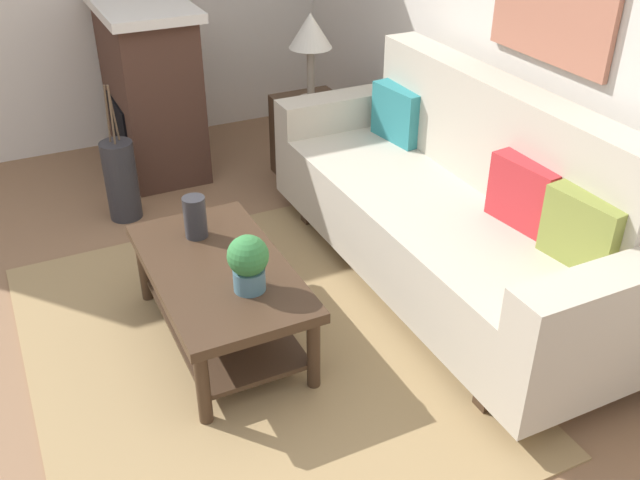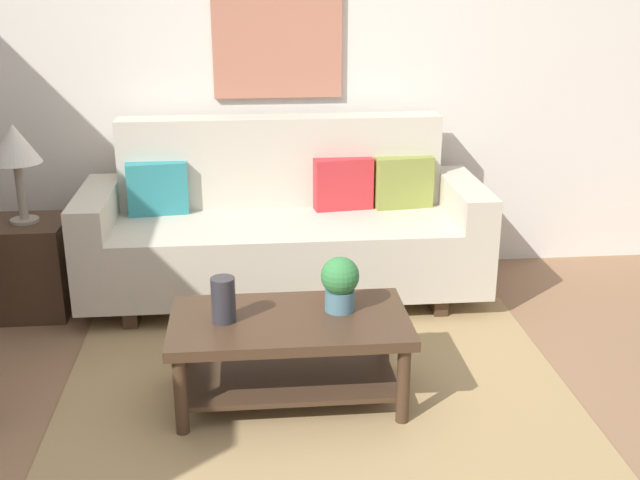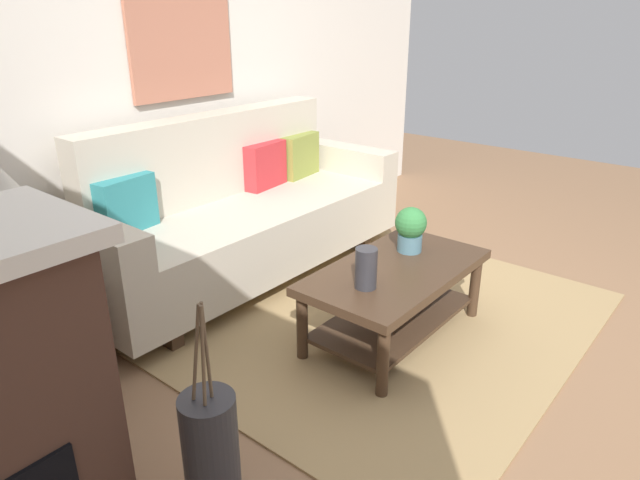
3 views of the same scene
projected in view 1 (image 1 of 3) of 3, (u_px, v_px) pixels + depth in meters
name	position (u px, v px, depth m)	size (l,w,h in m)	color
ground_plane	(146.00, 381.00, 3.23)	(9.57, 9.57, 0.00)	#8C6647
wall_back	(575.00, 25.00, 3.36)	(5.57, 0.10, 2.70)	silver
area_rug	(249.00, 349.00, 3.41)	(2.45, 1.97, 0.01)	#A38456
couch	(450.00, 211.00, 3.70)	(2.39, 0.84, 1.08)	beige
throw_pillow_teal	(398.00, 114.00, 4.20)	(0.36, 0.12, 0.32)	teal
throw_pillow_crimson	(524.00, 194.00, 3.33)	(0.36, 0.12, 0.32)	red
throw_pillow_olive	(583.00, 231.00, 3.04)	(0.36, 0.12, 0.32)	olive
coffee_table	(220.00, 286.00, 3.32)	(1.10, 0.60, 0.43)	#422D1E
tabletop_vase	(195.00, 217.00, 3.44)	(0.11, 0.11, 0.21)	#2D2D33
potted_plant_tabletop	(248.00, 262.00, 3.03)	(0.18, 0.18, 0.26)	slate
side_table	(311.00, 139.00, 4.90)	(0.44, 0.44, 0.56)	#422D1E
table_lamp	(310.00, 34.00, 4.53)	(0.28, 0.28, 0.57)	gray
fireplace	(150.00, 87.00, 4.89)	(1.02, 0.58, 1.16)	#472D23
floor_vase	(121.00, 181.00, 4.41)	(0.20, 0.20, 0.51)	#2D2D33
floor_vase_branch_a	(111.00, 115.00, 4.17)	(0.01, 0.01, 0.36)	brown
floor_vase_branch_b	(113.00, 113.00, 4.20)	(0.01, 0.01, 0.36)	brown
floor_vase_branch_c	(107.00, 114.00, 4.18)	(0.01, 0.01, 0.36)	brown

